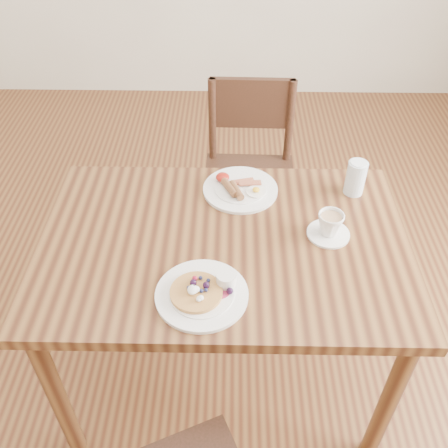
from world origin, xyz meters
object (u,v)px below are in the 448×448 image
dining_table (224,261)px  teacup_saucer (330,226)px  breakfast_plate (239,188)px  water_glass (356,178)px  chair_far (250,169)px  pancake_plate (203,292)px

dining_table → teacup_saucer: (0.34, 0.03, 0.14)m
dining_table → breakfast_plate: size_ratio=4.44×
breakfast_plate → water_glass: 0.41m
dining_table → teacup_saucer: bearing=5.5°
teacup_saucer → water_glass: 0.26m
breakfast_plate → water_glass: (0.41, 0.00, 0.05)m
teacup_saucer → water_glass: bearing=62.3°
chair_far → teacup_saucer: 0.82m
chair_far → teacup_saucer: (0.23, -0.72, 0.30)m
pancake_plate → teacup_saucer: (0.40, 0.26, 0.02)m
dining_table → teacup_saucer: size_ratio=8.57×
water_glass → breakfast_plate: bearing=-179.9°
dining_table → breakfast_plate: (0.05, 0.26, 0.11)m
teacup_saucer → pancake_plate: bearing=-146.3°
chair_far → breakfast_plate: size_ratio=3.26×
chair_far → breakfast_plate: 0.57m
chair_far → water_glass: (0.35, -0.50, 0.32)m
water_glass → teacup_saucer: bearing=-117.7°
dining_table → water_glass: (0.46, 0.26, 0.16)m
dining_table → chair_far: bearing=82.0°
breakfast_plate → dining_table: bearing=-100.9°
dining_table → teacup_saucer: 0.37m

